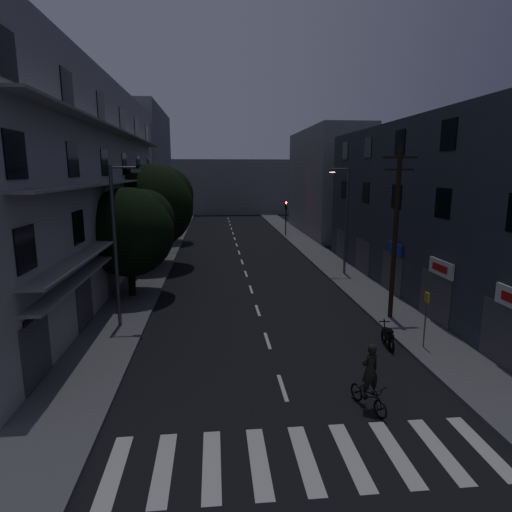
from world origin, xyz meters
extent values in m
plane|color=black|center=(0.00, 25.00, 0.00)|extent=(160.00, 160.00, 0.00)
cube|color=#565659|center=(-7.50, 25.00, 0.07)|extent=(3.00, 90.00, 0.15)
cube|color=#565659|center=(7.50, 25.00, 0.07)|extent=(3.00, 90.00, 0.15)
cube|color=beige|center=(-5.20, -2.00, 0.01)|extent=(0.50, 3.00, 0.01)
cube|color=beige|center=(-3.90, -2.00, 0.01)|extent=(0.50, 3.00, 0.01)
cube|color=beige|center=(-2.60, -2.00, 0.01)|extent=(0.50, 3.00, 0.01)
cube|color=beige|center=(-1.30, -2.00, 0.01)|extent=(0.50, 3.00, 0.01)
cube|color=beige|center=(0.00, -2.00, 0.01)|extent=(0.50, 3.00, 0.01)
cube|color=beige|center=(1.30, -2.00, 0.01)|extent=(0.50, 3.00, 0.01)
cube|color=beige|center=(2.60, -2.00, 0.01)|extent=(0.50, 3.00, 0.01)
cube|color=beige|center=(3.90, -2.00, 0.01)|extent=(0.50, 3.00, 0.01)
cube|color=beige|center=(5.20, -2.00, 0.01)|extent=(0.50, 3.00, 0.01)
cube|color=beige|center=(0.00, 2.00, 0.01)|extent=(0.15, 2.00, 0.01)
cube|color=beige|center=(0.00, 6.50, 0.01)|extent=(0.15, 2.00, 0.01)
cube|color=beige|center=(0.00, 11.00, 0.01)|extent=(0.15, 2.00, 0.01)
cube|color=beige|center=(0.00, 15.50, 0.01)|extent=(0.15, 2.00, 0.01)
cube|color=beige|center=(0.00, 20.00, 0.01)|extent=(0.15, 2.00, 0.01)
cube|color=beige|center=(0.00, 24.50, 0.01)|extent=(0.15, 2.00, 0.01)
cube|color=beige|center=(0.00, 29.00, 0.01)|extent=(0.15, 2.00, 0.01)
cube|color=beige|center=(0.00, 33.50, 0.01)|extent=(0.15, 2.00, 0.01)
cube|color=beige|center=(0.00, 38.00, 0.01)|extent=(0.15, 2.00, 0.01)
cube|color=beige|center=(0.00, 42.50, 0.01)|extent=(0.15, 2.00, 0.01)
cube|color=beige|center=(0.00, 47.00, 0.01)|extent=(0.15, 2.00, 0.01)
cube|color=beige|center=(0.00, 51.50, 0.01)|extent=(0.15, 2.00, 0.01)
cube|color=beige|center=(0.00, 56.00, 0.01)|extent=(0.15, 2.00, 0.01)
cube|color=beige|center=(0.00, 60.50, 0.01)|extent=(0.15, 2.00, 0.01)
cube|color=#A7A7A2|center=(-12.00, 18.00, 7.00)|extent=(6.00, 36.00, 14.00)
cube|color=black|center=(-8.98, 3.00, 2.00)|extent=(0.06, 1.60, 1.60)
cube|color=black|center=(-8.98, 9.00, 2.00)|extent=(0.06, 1.60, 1.60)
cube|color=black|center=(-8.98, 15.00, 2.00)|extent=(0.06, 1.60, 1.60)
cube|color=black|center=(-8.98, 21.00, 2.00)|extent=(0.06, 1.60, 1.60)
cube|color=black|center=(-8.98, 27.00, 2.00)|extent=(0.06, 1.60, 1.60)
cube|color=black|center=(-8.98, 33.00, 2.00)|extent=(0.06, 1.60, 1.60)
cube|color=black|center=(-8.98, 3.00, 5.20)|extent=(0.06, 1.60, 1.60)
cube|color=black|center=(-8.98, 9.00, 5.20)|extent=(0.06, 1.60, 1.60)
cube|color=black|center=(-8.98, 15.00, 5.20)|extent=(0.06, 1.60, 1.60)
cube|color=black|center=(-8.98, 21.00, 5.20)|extent=(0.06, 1.60, 1.60)
cube|color=black|center=(-8.98, 27.00, 5.20)|extent=(0.06, 1.60, 1.60)
cube|color=black|center=(-8.98, 33.00, 5.20)|extent=(0.06, 1.60, 1.60)
cube|color=black|center=(-8.98, 3.00, 8.40)|extent=(0.06, 1.60, 1.60)
cube|color=black|center=(-8.98, 9.00, 8.40)|extent=(0.06, 1.60, 1.60)
cube|color=black|center=(-8.98, 15.00, 8.40)|extent=(0.06, 1.60, 1.60)
cube|color=black|center=(-8.98, 21.00, 8.40)|extent=(0.06, 1.60, 1.60)
cube|color=black|center=(-8.98, 27.00, 8.40)|extent=(0.06, 1.60, 1.60)
cube|color=black|center=(-8.98, 33.00, 8.40)|extent=(0.06, 1.60, 1.60)
cube|color=black|center=(-8.98, 3.00, 11.60)|extent=(0.06, 1.60, 1.60)
cube|color=black|center=(-8.98, 9.00, 11.60)|extent=(0.06, 1.60, 1.60)
cube|color=black|center=(-8.98, 15.00, 11.60)|extent=(0.06, 1.60, 1.60)
cube|color=black|center=(-8.98, 21.00, 11.60)|extent=(0.06, 1.60, 1.60)
cube|color=black|center=(-8.98, 27.00, 11.60)|extent=(0.06, 1.60, 1.60)
cube|color=black|center=(-8.98, 33.00, 11.60)|extent=(0.06, 1.60, 1.60)
cube|color=gray|center=(-8.50, 18.00, 4.00)|extent=(1.00, 32.40, 0.12)
cube|color=gray|center=(-8.50, 18.00, 7.20)|extent=(1.00, 32.40, 0.12)
cube|color=gray|center=(-8.50, 18.00, 10.40)|extent=(1.00, 32.40, 0.12)
cube|color=gray|center=(-8.60, 18.00, 3.10)|extent=(0.80, 32.40, 0.12)
cube|color=#424247|center=(-8.97, 3.00, 1.40)|extent=(0.06, 2.40, 2.40)
cube|color=#424247|center=(-8.97, 9.00, 1.40)|extent=(0.06, 2.40, 2.40)
cube|color=#424247|center=(-8.97, 15.00, 1.40)|extent=(0.06, 2.40, 2.40)
cube|color=#424247|center=(-8.97, 21.00, 1.40)|extent=(0.06, 2.40, 2.40)
cube|color=#424247|center=(-8.97, 27.00, 1.40)|extent=(0.06, 2.40, 2.40)
cube|color=#424247|center=(-8.97, 33.00, 1.40)|extent=(0.06, 2.40, 2.40)
cube|color=#2B303A|center=(12.00, 14.00, 5.50)|extent=(6.00, 28.00, 11.00)
cube|color=black|center=(8.98, 8.00, 6.30)|extent=(0.06, 1.40, 1.50)
cube|color=black|center=(8.98, 13.50, 6.30)|extent=(0.06, 1.40, 1.50)
cube|color=black|center=(8.98, 19.00, 6.30)|extent=(0.06, 1.40, 1.50)
cube|color=black|center=(8.98, 24.50, 6.30)|extent=(0.06, 1.40, 1.50)
cube|color=black|center=(8.98, 8.00, 9.60)|extent=(0.06, 1.40, 1.50)
cube|color=black|center=(8.98, 13.50, 9.60)|extent=(0.06, 1.40, 1.50)
cube|color=black|center=(8.98, 19.00, 9.60)|extent=(0.06, 1.40, 1.50)
cube|color=black|center=(8.98, 24.50, 9.60)|extent=(0.06, 1.40, 1.50)
cube|color=#424247|center=(8.97, 2.50, 1.40)|extent=(0.06, 3.00, 2.60)
cube|color=#424247|center=(8.97, 8.00, 1.40)|extent=(0.06, 3.00, 2.60)
cube|color=#424247|center=(8.97, 13.50, 1.40)|extent=(0.06, 3.00, 2.60)
cube|color=#424247|center=(8.97, 19.00, 1.40)|extent=(0.06, 3.00, 2.60)
cube|color=#424247|center=(8.97, 24.50, 1.40)|extent=(0.06, 3.00, 2.60)
cube|color=silver|center=(8.90, 7.50, 3.10)|extent=(0.12, 2.20, 0.80)
cube|color=#B21414|center=(8.82, 7.50, 3.10)|extent=(0.02, 1.40, 0.36)
cube|color=navy|center=(8.90, 13.00, 3.10)|extent=(0.12, 2.00, 0.70)
cube|color=slate|center=(-12.00, 48.00, 8.00)|extent=(6.00, 20.00, 16.00)
cube|color=slate|center=(12.00, 42.00, 6.50)|extent=(6.00, 20.00, 13.00)
cube|color=slate|center=(0.00, 70.00, 5.00)|extent=(24.00, 8.00, 10.00)
cylinder|color=black|center=(-7.64, 14.36, 1.98)|extent=(0.44, 0.44, 3.67)
sphere|color=black|center=(-7.64, 14.36, 4.18)|extent=(5.50, 5.50, 5.50)
sphere|color=black|center=(-6.81, 15.05, 4.87)|extent=(3.85, 3.85, 3.85)
sphere|color=black|center=(-8.33, 13.81, 4.60)|extent=(3.57, 3.57, 3.57)
cylinder|color=black|center=(-7.44, 22.95, 2.40)|extent=(0.44, 0.44, 4.49)
sphere|color=black|center=(-7.44, 22.95, 5.09)|extent=(6.77, 6.77, 6.77)
sphere|color=black|center=(-6.43, 23.80, 5.94)|extent=(4.74, 4.74, 4.74)
sphere|color=black|center=(-8.29, 22.28, 5.60)|extent=(4.40, 4.40, 4.40)
cylinder|color=black|center=(-7.46, 35.29, 2.04)|extent=(0.44, 0.44, 3.79)
sphere|color=black|center=(-7.46, 35.29, 4.31)|extent=(5.65, 5.65, 5.65)
sphere|color=black|center=(-6.61, 36.00, 5.02)|extent=(3.96, 3.96, 3.96)
sphere|color=black|center=(-8.16, 34.73, 4.74)|extent=(3.67, 3.67, 3.67)
cylinder|color=black|center=(6.38, 39.28, 1.75)|extent=(0.12, 0.12, 3.20)
cube|color=black|center=(6.38, 39.28, 3.80)|extent=(0.28, 0.22, 0.90)
sphere|color=#FF0C05|center=(6.38, 39.13, 4.13)|extent=(0.22, 0.22, 0.22)
sphere|color=#3F330C|center=(6.38, 39.13, 3.83)|extent=(0.22, 0.22, 0.22)
sphere|color=black|center=(6.38, 39.13, 3.53)|extent=(0.22, 0.22, 0.22)
cylinder|color=black|center=(-6.47, 40.16, 1.75)|extent=(0.12, 0.12, 3.20)
cube|color=black|center=(-6.47, 40.16, 3.80)|extent=(0.28, 0.22, 0.90)
sphere|color=black|center=(-6.47, 40.01, 4.13)|extent=(0.22, 0.22, 0.22)
sphere|color=#3F330C|center=(-6.47, 40.01, 3.83)|extent=(0.22, 0.22, 0.22)
sphere|color=#0CFF26|center=(-6.47, 40.01, 3.53)|extent=(0.22, 0.22, 0.22)
cylinder|color=#53555A|center=(-7.29, 8.96, 4.15)|extent=(0.18, 0.18, 8.00)
cylinder|color=#53555A|center=(-6.69, 8.96, 8.05)|extent=(1.20, 0.10, 0.10)
cube|color=#53555A|center=(-6.09, 8.96, 7.90)|extent=(0.45, 0.25, 0.18)
cube|color=#4C4C4C|center=(-6.09, 8.96, 7.80)|extent=(0.35, 0.18, 0.04)
cylinder|color=#55585D|center=(7.53, 18.91, 4.15)|extent=(0.18, 0.18, 8.00)
cylinder|color=#55585D|center=(6.93, 18.91, 8.05)|extent=(1.20, 0.10, 0.10)
cube|color=#55585D|center=(6.33, 18.91, 7.90)|extent=(0.45, 0.25, 0.18)
cube|color=#FFD88C|center=(6.33, 18.91, 7.80)|extent=(0.35, 0.18, 0.04)
cylinder|color=#55565C|center=(-7.19, 30.29, 4.15)|extent=(0.18, 0.18, 8.00)
cylinder|color=#55565C|center=(-6.59, 30.29, 8.05)|extent=(1.20, 0.10, 0.10)
cube|color=#55565C|center=(-5.99, 30.29, 7.90)|extent=(0.45, 0.25, 0.18)
cube|color=#4C4C4C|center=(-5.99, 30.29, 7.80)|extent=(0.35, 0.18, 0.04)
cylinder|color=black|center=(6.96, 8.79, 4.65)|extent=(0.24, 0.24, 9.00)
cube|color=black|center=(6.96, 8.79, 8.55)|extent=(1.80, 0.10, 0.10)
cube|color=black|center=(6.96, 8.79, 7.95)|extent=(1.50, 0.10, 0.10)
cylinder|color=#595B60|center=(6.80, 4.74, 1.40)|extent=(0.06, 0.06, 2.50)
cube|color=yellow|center=(6.80, 4.74, 2.45)|extent=(0.05, 0.35, 0.45)
torus|color=black|center=(5.30, 4.70, 0.28)|extent=(0.17, 0.67, 0.67)
torus|color=black|center=(5.41, 5.82, 0.28)|extent=(0.17, 0.67, 0.67)
cube|color=black|center=(5.36, 5.26, 0.58)|extent=(0.34, 1.05, 0.33)
cube|color=black|center=(5.34, 5.12, 0.83)|extent=(0.32, 0.45, 0.09)
cylinder|color=black|center=(5.41, 5.78, 0.70)|extent=(0.10, 0.41, 0.79)
cube|color=black|center=(5.42, 5.87, 0.99)|extent=(0.52, 0.09, 0.04)
imported|color=black|center=(2.64, 0.30, 0.48)|extent=(1.22, 1.95, 0.97)
imported|color=black|center=(2.64, 0.30, 1.41)|extent=(0.78, 0.64, 1.85)
camera|label=1|loc=(-2.41, -12.39, 7.86)|focal=30.00mm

